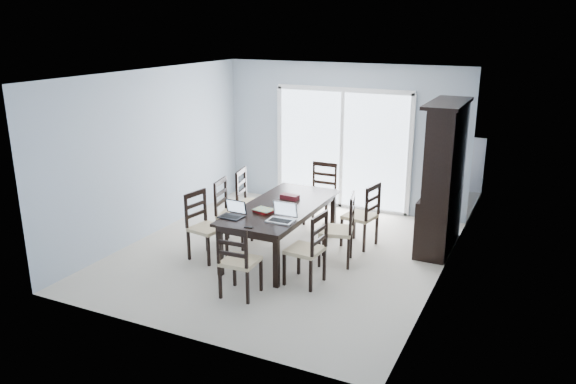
% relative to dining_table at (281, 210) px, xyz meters
% --- Properties ---
extents(floor, '(5.00, 5.00, 0.00)m').
position_rel_dining_table_xyz_m(floor, '(0.00, 0.00, -0.67)').
color(floor, beige).
rests_on(floor, ground).
extents(ceiling, '(5.00, 5.00, 0.00)m').
position_rel_dining_table_xyz_m(ceiling, '(0.00, 0.00, 1.93)').
color(ceiling, white).
rests_on(ceiling, back_wall).
extents(back_wall, '(4.50, 0.02, 2.60)m').
position_rel_dining_table_xyz_m(back_wall, '(0.00, 2.50, 0.63)').
color(back_wall, '#9AA8B8').
rests_on(back_wall, floor).
extents(wall_left, '(0.02, 5.00, 2.60)m').
position_rel_dining_table_xyz_m(wall_left, '(-2.25, 0.00, 0.63)').
color(wall_left, '#9AA8B8').
rests_on(wall_left, floor).
extents(wall_right, '(0.02, 5.00, 2.60)m').
position_rel_dining_table_xyz_m(wall_right, '(2.25, 0.00, 0.63)').
color(wall_right, '#9AA8B8').
rests_on(wall_right, floor).
extents(balcony, '(4.50, 2.00, 0.10)m').
position_rel_dining_table_xyz_m(balcony, '(0.00, 3.50, -0.72)').
color(balcony, gray).
rests_on(balcony, ground).
extents(railing, '(4.50, 0.06, 1.10)m').
position_rel_dining_table_xyz_m(railing, '(0.00, 4.50, -0.12)').
color(railing, '#99999E').
rests_on(railing, balcony).
extents(dining_table, '(1.00, 2.20, 0.75)m').
position_rel_dining_table_xyz_m(dining_table, '(0.00, 0.00, 0.00)').
color(dining_table, black).
rests_on(dining_table, floor).
extents(china_hutch, '(0.50, 1.38, 2.20)m').
position_rel_dining_table_xyz_m(china_hutch, '(2.02, 1.25, 0.40)').
color(china_hutch, black).
rests_on(china_hutch, floor).
extents(sliding_door, '(2.52, 0.05, 2.18)m').
position_rel_dining_table_xyz_m(sliding_door, '(0.00, 2.48, 0.41)').
color(sliding_door, silver).
rests_on(sliding_door, floor).
extents(chair_left_near, '(0.50, 0.49, 1.12)m').
position_rel_dining_table_xyz_m(chair_left_near, '(-0.97, -0.59, -0.08)').
color(chair_left_near, black).
rests_on(chair_left_near, floor).
extents(chair_left_mid, '(0.52, 0.51, 1.17)m').
position_rel_dining_table_xyz_m(chair_left_mid, '(-0.90, 0.01, -0.05)').
color(chair_left_mid, black).
rests_on(chair_left_mid, floor).
extents(chair_left_far, '(0.55, 0.54, 1.21)m').
position_rel_dining_table_xyz_m(chair_left_far, '(-0.87, 0.57, -0.04)').
color(chair_left_far, black).
rests_on(chair_left_far, floor).
extents(chair_right_near, '(0.47, 0.46, 1.13)m').
position_rel_dining_table_xyz_m(chair_right_near, '(0.79, -0.74, -0.07)').
color(chair_right_near, black).
rests_on(chair_right_near, floor).
extents(chair_right_mid, '(0.55, 0.54, 1.18)m').
position_rel_dining_table_xyz_m(chair_right_mid, '(0.92, 0.08, -0.05)').
color(chair_right_mid, black).
rests_on(chair_right_mid, floor).
extents(chair_right_far, '(0.51, 0.50, 1.14)m').
position_rel_dining_table_xyz_m(chair_right_far, '(1.02, 0.79, -0.07)').
color(chair_right_far, black).
rests_on(chair_right_far, floor).
extents(chair_end_near, '(0.44, 0.45, 1.11)m').
position_rel_dining_table_xyz_m(chair_end_near, '(0.12, -1.47, -0.09)').
color(chair_end_near, black).
rests_on(chair_end_near, floor).
extents(chair_end_far, '(0.44, 0.46, 1.17)m').
position_rel_dining_table_xyz_m(chair_end_far, '(-0.00, 1.57, -0.05)').
color(chair_end_far, black).
rests_on(chair_end_far, floor).
extents(laptop_dark, '(0.32, 0.23, 0.22)m').
position_rel_dining_table_xyz_m(laptop_dark, '(-0.38, -0.76, 0.13)').
color(laptop_dark, black).
rests_on(laptop_dark, dining_table).
extents(laptop_silver, '(0.35, 0.25, 0.24)m').
position_rel_dining_table_xyz_m(laptop_silver, '(0.29, -0.62, 0.14)').
color(laptop_silver, silver).
rests_on(laptop_silver, dining_table).
extents(book_stack, '(0.30, 0.25, 0.04)m').
position_rel_dining_table_xyz_m(book_stack, '(-0.09, -0.37, 0.10)').
color(book_stack, maroon).
rests_on(book_stack, dining_table).
extents(cell_phone, '(0.12, 0.07, 0.01)m').
position_rel_dining_table_xyz_m(cell_phone, '(0.02, -1.00, 0.08)').
color(cell_phone, black).
rests_on(cell_phone, dining_table).
extents(game_box, '(0.28, 0.15, 0.07)m').
position_rel_dining_table_xyz_m(game_box, '(-0.02, 0.32, 0.11)').
color(game_box, '#4A0E1D').
rests_on(game_box, dining_table).
extents(hot_tub, '(2.13, 1.99, 0.94)m').
position_rel_dining_table_xyz_m(hot_tub, '(-0.72, 3.51, -0.20)').
color(hot_tub, brown).
rests_on(hot_tub, balcony).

